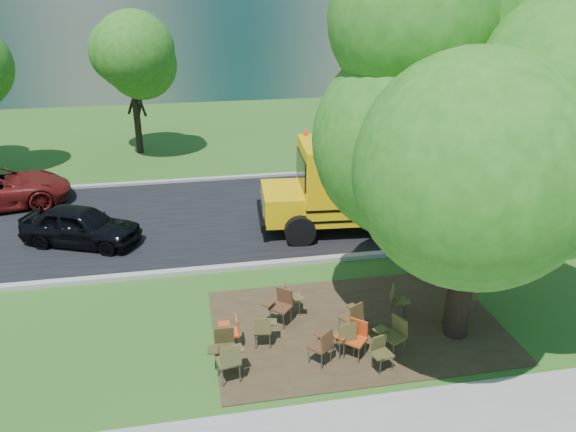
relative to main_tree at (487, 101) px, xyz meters
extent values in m
plane|color=#2A541A|center=(-3.22, 1.27, -5.62)|extent=(160.00, 160.00, 0.00)
cube|color=#382819|center=(-2.22, 0.77, -5.60)|extent=(7.00, 4.50, 0.03)
cube|color=black|center=(-3.22, 8.27, -5.60)|extent=(80.00, 8.00, 0.04)
cube|color=gray|center=(-3.22, 4.27, -5.55)|extent=(80.00, 0.25, 0.14)
cube|color=gray|center=(-3.22, 12.37, -5.55)|extent=(80.00, 0.25, 0.14)
cylinder|color=black|center=(-8.22, 17.27, -3.87)|extent=(0.32, 0.32, 3.50)
sphere|color=#256116|center=(-8.22, 17.27, -1.40)|extent=(4.80, 4.80, 4.80)
cylinder|color=black|center=(4.78, 15.27, -3.52)|extent=(0.38, 0.38, 4.20)
sphere|color=#256116|center=(4.78, 15.27, -0.58)|extent=(5.60, 5.60, 5.60)
cylinder|color=black|center=(12.78, 14.27, -3.82)|extent=(0.34, 0.34, 3.60)
cylinder|color=black|center=(0.00, 0.00, -3.34)|extent=(0.56, 0.56, 4.55)
sphere|color=#256116|center=(0.00, 0.00, 0.01)|extent=(7.20, 7.20, 7.20)
cube|color=#ECB107|center=(3.16, 6.26, -3.83)|extent=(11.22, 3.38, 2.46)
cube|color=black|center=(3.46, 6.24, -3.56)|extent=(10.62, 3.37, 0.60)
cube|color=#ECB107|center=(-2.98, 6.75, -4.61)|extent=(1.48, 2.31, 0.95)
cube|color=black|center=(3.16, 6.26, -4.46)|extent=(11.24, 3.41, 0.08)
cube|color=black|center=(3.16, 6.26, -4.83)|extent=(11.24, 3.41, 0.08)
cylinder|color=black|center=(-2.65, 5.46, -5.11)|extent=(1.03, 0.38, 1.00)
cylinder|color=black|center=(-2.45, 7.97, -5.11)|extent=(1.03, 0.38, 1.00)
cylinder|color=black|center=(5.96, 4.78, -5.11)|extent=(1.03, 0.38, 1.00)
cylinder|color=black|center=(6.16, 7.28, -5.11)|extent=(1.03, 0.38, 1.00)
cylinder|color=black|center=(7.56, 7.17, -5.11)|extent=(1.03, 0.38, 1.00)
cube|color=brown|center=(-5.49, -0.68, -5.12)|extent=(0.55, 0.53, 0.06)
cube|color=brown|center=(-5.45, -0.87, -4.87)|extent=(0.45, 0.20, 0.44)
cube|color=brown|center=(-5.27, -0.47, -4.99)|extent=(0.30, 0.35, 0.03)
cylinder|color=slate|center=(-5.72, -0.53, -5.37)|extent=(0.03, 0.03, 0.50)
cylinder|color=slate|center=(-5.27, -0.82, -5.37)|extent=(0.03, 0.03, 0.50)
cube|color=#4E4622|center=(-4.61, 0.41, -5.18)|extent=(0.45, 0.44, 0.05)
cube|color=#4E4622|center=(-4.63, 0.24, -4.97)|extent=(0.39, 0.14, 0.39)
cube|color=#4E4622|center=(-4.36, 0.51, -5.07)|extent=(0.25, 0.30, 0.03)
cylinder|color=slate|center=(-4.75, 0.59, -5.40)|extent=(0.02, 0.02, 0.43)
cylinder|color=slate|center=(-4.47, 0.22, -5.40)|extent=(0.02, 0.02, 0.43)
cube|color=#4D301B|center=(-3.47, -0.50, -5.16)|extent=(0.59, 0.59, 0.05)
cube|color=#4D301B|center=(-3.35, -0.64, -4.93)|extent=(0.38, 0.34, 0.41)
cube|color=#4D301B|center=(-3.37, -0.23, -5.03)|extent=(0.36, 0.36, 0.03)
cylinder|color=slate|center=(-3.71, -0.47, -5.39)|extent=(0.02, 0.02, 0.46)
cylinder|color=slate|center=(-3.22, -0.52, -5.39)|extent=(0.02, 0.02, 0.46)
cube|color=#BB4014|center=(-2.65, -0.44, -5.14)|extent=(0.61, 0.61, 0.05)
cube|color=#BB4014|center=(-2.53, -0.30, -4.91)|extent=(0.38, 0.36, 0.43)
cube|color=#BB4014|center=(-2.94, -0.38, -5.01)|extent=(0.37, 0.38, 0.03)
cylinder|color=slate|center=(-2.64, -0.69, -5.38)|extent=(0.03, 0.03, 0.48)
cylinder|color=slate|center=(-2.67, -0.19, -5.38)|extent=(0.03, 0.03, 0.48)
cube|color=#4E4422|center=(-2.86, -0.26, -5.14)|extent=(0.50, 0.48, 0.05)
cube|color=#4E4422|center=(-2.83, -0.45, -4.91)|extent=(0.43, 0.16, 0.42)
cube|color=#4E4422|center=(-2.63, -0.08, -5.02)|extent=(0.27, 0.33, 0.03)
cylinder|color=slate|center=(-3.07, -0.11, -5.38)|extent=(0.03, 0.03, 0.47)
cylinder|color=slate|center=(-2.66, -0.41, -5.38)|extent=(0.03, 0.03, 0.47)
cube|color=#47411F|center=(-2.19, -0.96, -5.20)|extent=(0.47, 0.46, 0.05)
cube|color=#47411F|center=(-2.23, -0.80, -5.00)|extent=(0.38, 0.18, 0.37)
cube|color=#47411F|center=(-2.37, -1.14, -5.09)|extent=(0.26, 0.30, 0.03)
cylinder|color=slate|center=(-2.00, -1.07, -5.41)|extent=(0.02, 0.02, 0.42)
cylinder|color=slate|center=(-2.38, -0.85, -5.41)|extent=(0.02, 0.02, 0.42)
cube|color=brown|center=(-1.77, -0.48, -5.13)|extent=(0.59, 0.60, 0.05)
cube|color=brown|center=(-1.60, -0.39, -4.90)|extent=(0.29, 0.43, 0.43)
cube|color=brown|center=(-2.03, -0.32, -5.01)|extent=(0.37, 0.35, 0.03)
cylinder|color=slate|center=(-1.85, -0.73, -5.38)|extent=(0.03, 0.03, 0.48)
cylinder|color=slate|center=(-1.70, -0.24, -5.38)|extent=(0.03, 0.03, 0.48)
cube|color=#49321A|center=(0.15, 0.46, -5.12)|extent=(0.64, 0.63, 0.06)
cube|color=#49321A|center=(0.03, 0.30, -4.87)|extent=(0.42, 0.35, 0.44)
cube|color=#49321A|center=(0.45, 0.43, -4.99)|extent=(0.38, 0.39, 0.03)
cylinder|color=slate|center=(0.11, 0.73, -5.37)|extent=(0.03, 0.03, 0.50)
cylinder|color=slate|center=(0.19, 0.20, -5.37)|extent=(0.03, 0.03, 0.50)
cube|color=#D14516|center=(-5.34, 0.46, -5.20)|extent=(0.37, 0.39, 0.05)
cube|color=#D14516|center=(-5.17, 0.45, -4.99)|extent=(0.09, 0.37, 0.37)
cube|color=#D14516|center=(-5.47, 0.68, -5.09)|extent=(0.26, 0.21, 0.03)
cylinder|color=slate|center=(-5.50, 0.30, -5.41)|extent=(0.02, 0.02, 0.42)
cylinder|color=slate|center=(-5.18, 0.61, -5.41)|extent=(0.02, 0.02, 0.42)
cube|color=#50301C|center=(-4.05, 1.17, -5.13)|extent=(0.63, 0.63, 0.05)
cube|color=#50301C|center=(-3.92, 1.32, -4.89)|extent=(0.39, 0.36, 0.43)
cube|color=#50301C|center=(-4.34, 1.23, -5.00)|extent=(0.38, 0.39, 0.03)
cylinder|color=slate|center=(-4.03, 0.91, -5.37)|extent=(0.03, 0.03, 0.49)
cylinder|color=slate|center=(-4.06, 1.43, -5.37)|extent=(0.03, 0.03, 0.49)
cube|color=brown|center=(-3.65, 1.65, -5.16)|extent=(0.48, 0.50, 0.05)
cube|color=brown|center=(-3.83, 1.68, -4.94)|extent=(0.18, 0.42, 0.41)
cube|color=brown|center=(-3.56, 1.38, -5.04)|extent=(0.32, 0.28, 0.03)
cylinder|color=slate|center=(-3.45, 1.78, -5.39)|extent=(0.02, 0.02, 0.46)
cylinder|color=slate|center=(-3.86, 1.51, -5.39)|extent=(0.02, 0.02, 0.46)
cube|color=#50391C|center=(-2.49, 0.46, -5.15)|extent=(0.59, 0.58, 0.05)
cube|color=#50391C|center=(-2.39, 0.30, -4.92)|extent=(0.41, 0.29, 0.42)
cube|color=#50391C|center=(-2.35, 0.71, -5.02)|extent=(0.34, 0.37, 0.03)
cylinder|color=slate|center=(-2.73, 0.53, -5.38)|extent=(0.02, 0.02, 0.47)
cylinder|color=slate|center=(-2.25, 0.40, -5.38)|extent=(0.02, 0.02, 0.47)
cube|color=brown|center=(-1.04, 1.07, -5.20)|extent=(0.48, 0.49, 0.05)
cube|color=brown|center=(-1.20, 1.12, -4.99)|extent=(0.20, 0.38, 0.37)
cube|color=brown|center=(-0.99, 0.82, -5.09)|extent=(0.31, 0.28, 0.03)
cylinder|color=slate|center=(-0.84, 1.17, -5.41)|extent=(0.02, 0.02, 0.42)
cylinder|color=slate|center=(-1.24, 0.97, -5.41)|extent=(0.02, 0.02, 0.42)
cube|color=#45421E|center=(0.75, 0.89, -5.18)|extent=(0.41, 0.39, 0.05)
cube|color=#45421E|center=(0.76, 0.72, -4.97)|extent=(0.39, 0.10, 0.39)
cube|color=#45421E|center=(0.98, 1.03, -5.07)|extent=(0.22, 0.27, 0.03)
cylinder|color=slate|center=(0.59, 1.05, -5.40)|extent=(0.02, 0.02, 0.43)
cylinder|color=slate|center=(0.92, 0.73, -5.40)|extent=(0.02, 0.02, 0.43)
cube|color=#41381C|center=(-5.52, -0.24, -5.14)|extent=(0.47, 0.45, 0.05)
cube|color=#41381C|center=(-5.51, -0.05, -4.90)|extent=(0.43, 0.12, 0.43)
cube|color=#41381C|center=(-5.79, -0.38, -5.01)|extent=(0.25, 0.31, 0.03)
cylinder|color=slate|center=(-5.35, -0.43, -5.38)|extent=(0.03, 0.03, 0.48)
cylinder|color=slate|center=(-5.70, -0.05, -5.38)|extent=(0.03, 0.03, 0.48)
imported|color=black|center=(-9.50, 6.90, -4.97)|extent=(4.09, 2.86, 1.29)
camera|label=1|loc=(-6.07, -10.39, 2.24)|focal=35.00mm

